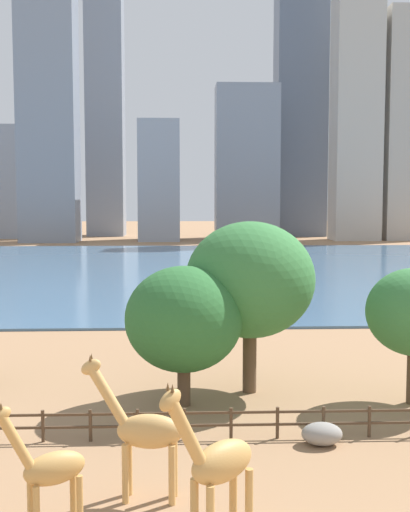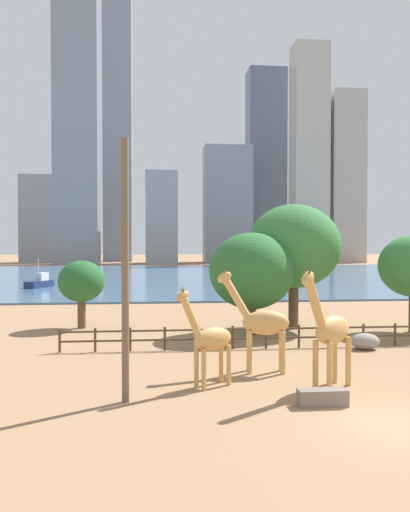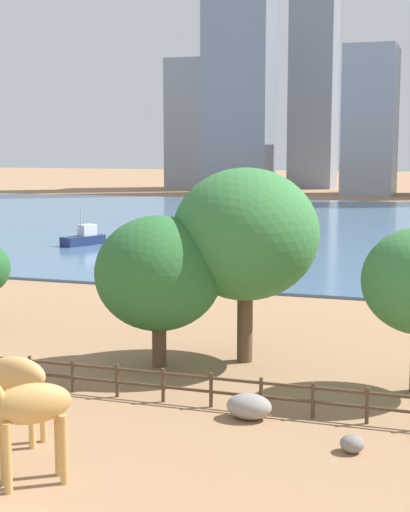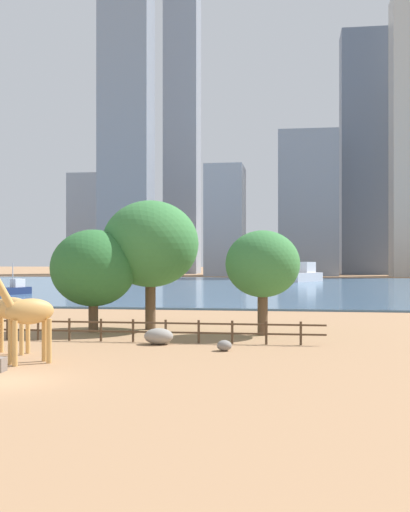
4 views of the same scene
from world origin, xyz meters
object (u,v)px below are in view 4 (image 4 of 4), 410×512
(giraffe_tall, at_px, (26,311))
(tree_center_broad, at_px, (93,268))
(giraffe_young, at_px, (8,308))
(boat_ferry, at_px, (15,289))
(boulder_by_pole, at_px, (159,336))
(boulder_near_fence, at_px, (224,346))
(tree_right_tall, at_px, (263,264))
(boat_sailboat, at_px, (305,275))
(tree_left_small, at_px, (150,244))

(giraffe_tall, height_order, tree_center_broad, tree_center_broad)
(giraffe_young, relative_size, tree_center_broad, 0.72)
(giraffe_young, xyz_separation_m, boat_ferry, (-20.24, 45.22, -1.43))
(boulder_by_pole, relative_size, tree_center_broad, 0.25)
(giraffe_tall, xyz_separation_m, giraffe_young, (-2.20, 2.90, -0.11))
(tree_center_broad, xyz_separation_m, boat_ferry, (-21.61, 35.65, -3.27))
(giraffe_young, bearing_deg, boat_ferry, -59.34)
(giraffe_tall, height_order, boulder_near_fence, giraffe_tall)
(tree_right_tall, distance_m, boat_sailboat, 82.27)
(tree_right_tall, relative_size, tree_left_small, 0.75)
(tree_left_small, relative_size, boat_sailboat, 1.01)
(giraffe_young, bearing_deg, boulder_by_pole, -140.77)
(boat_ferry, bearing_deg, tree_right_tall, 66.75)
(tree_center_broad, xyz_separation_m, tree_left_small, (3.33, 1.96, 1.59))
(boulder_near_fence, bearing_deg, tree_center_broad, 142.47)
(boat_sailboat, bearing_deg, giraffe_tall, 26.30)
(giraffe_young, distance_m, boat_ferry, 49.56)
(boulder_near_fence, relative_size, boat_ferry, 0.17)
(boulder_near_fence, bearing_deg, giraffe_young, -167.28)
(giraffe_tall, distance_m, boat_ferry, 53.11)
(giraffe_young, relative_size, tree_left_small, 0.55)
(giraffe_tall, bearing_deg, boulder_by_pole, -164.29)
(giraffe_tall, distance_m, tree_right_tall, 16.03)
(giraffe_tall, distance_m, boat_sailboat, 95.43)
(giraffe_young, height_order, tree_left_small, tree_left_small)
(tree_left_small, bearing_deg, boulder_near_fence, -56.73)
(boulder_near_fence, height_order, tree_left_small, tree_left_small)
(tree_center_broad, height_order, tree_right_tall, tree_center_broad)
(giraffe_tall, height_order, tree_right_tall, tree_right_tall)
(boulder_near_fence, height_order, tree_center_broad, tree_center_broad)
(boulder_by_pole, bearing_deg, tree_left_small, 106.36)
(tree_left_small, bearing_deg, boulder_by_pole, -73.64)
(giraffe_young, distance_m, boulder_by_pole, 8.29)
(boulder_near_fence, bearing_deg, boat_sailboat, 86.48)
(boulder_near_fence, relative_size, boulder_by_pole, 0.47)
(boulder_by_pole, relative_size, tree_left_small, 0.19)
(tree_right_tall, bearing_deg, boat_sailboat, 87.32)
(giraffe_young, relative_size, boat_ferry, 1.04)
(boulder_by_pole, xyz_separation_m, tree_center_broad, (-5.44, 5.20, 3.68))
(tree_center_broad, bearing_deg, boulder_by_pole, -43.73)
(giraffe_tall, relative_size, tree_right_tall, 0.77)
(boulder_near_fence, relative_size, boat_sailboat, 0.09)
(giraffe_young, bearing_deg, giraffe_tall, 133.80)
(tree_right_tall, distance_m, tree_left_small, 8.03)
(boat_sailboat, bearing_deg, boulder_near_fence, 31.20)
(tree_right_tall, bearing_deg, giraffe_tall, -129.52)
(giraffe_young, distance_m, tree_left_small, 12.92)
(boulder_near_fence, distance_m, boulder_by_pole, 4.35)
(boulder_by_pole, bearing_deg, boat_ferry, 123.50)
(boulder_near_fence, height_order, boat_ferry, boat_ferry)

